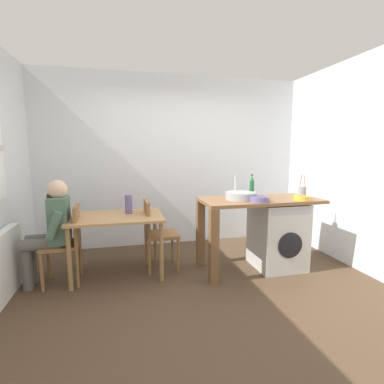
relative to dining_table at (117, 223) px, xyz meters
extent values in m
plane|color=#4C3826|center=(0.89, -0.64, -0.64)|extent=(5.46, 5.46, 0.00)
cube|color=silver|center=(0.89, 1.11, 0.71)|extent=(4.60, 0.10, 2.70)
cube|color=silver|center=(3.04, -0.64, 0.71)|extent=(0.10, 3.80, 2.70)
cube|color=white|center=(-1.13, -0.34, -0.29)|extent=(0.10, 0.80, 0.70)
cube|color=tan|center=(0.00, 0.00, 0.08)|extent=(1.10, 0.76, 0.03)
cylinder|color=#977045|center=(-0.50, -0.33, -0.29)|extent=(0.05, 0.05, 0.71)
cylinder|color=#977045|center=(0.50, -0.33, -0.29)|extent=(0.05, 0.05, 0.71)
cylinder|color=#977045|center=(-0.50, 0.33, -0.29)|extent=(0.05, 0.05, 0.71)
cylinder|color=#977045|center=(0.50, 0.33, -0.29)|extent=(0.05, 0.05, 0.71)
cube|color=olive|center=(-0.62, -0.10, -0.19)|extent=(0.42, 0.42, 0.04)
cube|color=olive|center=(-0.44, -0.09, 0.03)|extent=(0.05, 0.38, 0.45)
cylinder|color=olive|center=(-0.79, -0.29, -0.42)|extent=(0.04, 0.04, 0.45)
cylinder|color=olive|center=(-0.81, 0.07, -0.42)|extent=(0.04, 0.04, 0.45)
cylinder|color=olive|center=(-0.43, -0.27, -0.42)|extent=(0.04, 0.04, 0.45)
cylinder|color=olive|center=(-0.45, 0.09, -0.42)|extent=(0.04, 0.04, 0.45)
cube|color=olive|center=(0.55, 0.05, -0.19)|extent=(0.41, 0.41, 0.04)
cube|color=olive|center=(0.37, 0.04, 0.03)|extent=(0.05, 0.38, 0.45)
cylinder|color=olive|center=(0.72, 0.24, -0.42)|extent=(0.04, 0.04, 0.45)
cylinder|color=olive|center=(0.74, -0.12, -0.42)|extent=(0.04, 0.04, 0.45)
cylinder|color=olive|center=(0.36, 0.22, -0.42)|extent=(0.04, 0.04, 0.45)
cylinder|color=olive|center=(0.38, -0.14, -0.42)|extent=(0.04, 0.04, 0.45)
cylinder|color=#595651|center=(-0.96, -0.20, -0.42)|extent=(0.11, 0.11, 0.45)
cylinder|color=#595651|center=(-0.96, -0.02, -0.42)|extent=(0.11, 0.11, 0.45)
cylinder|color=#595651|center=(-0.80, -0.20, -0.14)|extent=(0.41, 0.16, 0.14)
cylinder|color=#595651|center=(-0.80, -0.02, -0.14)|extent=(0.41, 0.16, 0.14)
cube|color=#4C6B56|center=(-0.62, -0.10, 0.11)|extent=(0.21, 0.35, 0.52)
cylinder|color=#4C6B56|center=(-0.63, -0.31, 0.09)|extent=(0.19, 0.10, 0.31)
cylinder|color=#4C6B56|center=(-0.65, 0.11, 0.09)|extent=(0.19, 0.10, 0.31)
sphere|color=beige|center=(-0.62, -0.10, 0.45)|extent=(0.21, 0.21, 0.21)
sphere|color=black|center=(-0.68, -0.10, 0.37)|extent=(0.12, 0.12, 0.12)
cube|color=brown|center=(1.77, -0.24, 0.26)|extent=(1.50, 0.68, 0.04)
cube|color=brown|center=(1.07, -0.53, -0.20)|extent=(0.10, 0.10, 0.88)
cube|color=brown|center=(1.07, 0.05, -0.20)|extent=(0.10, 0.10, 0.88)
cube|color=silver|center=(2.03, -0.24, -0.21)|extent=(0.60, 0.60, 0.86)
cylinder|color=black|center=(2.03, -0.55, -0.26)|extent=(0.32, 0.02, 0.32)
cube|color=#B2B2B7|center=(2.03, -0.54, 0.16)|extent=(0.54, 0.01, 0.08)
cylinder|color=#9EA0A5|center=(1.51, -0.24, 0.32)|extent=(0.38, 0.38, 0.09)
cylinder|color=#B2B2B7|center=(1.51, -0.06, 0.42)|extent=(0.02, 0.02, 0.28)
cylinder|color=#19592D|center=(1.72, -0.10, 0.38)|extent=(0.06, 0.06, 0.21)
cone|color=#19592D|center=(1.72, -0.10, 0.52)|extent=(0.05, 0.05, 0.06)
cylinder|color=#262626|center=(1.72, -0.10, 0.56)|extent=(0.02, 0.02, 0.02)
cylinder|color=slate|center=(1.66, -0.44, 0.31)|extent=(0.23, 0.23, 0.06)
cylinder|color=#3D375B|center=(1.66, -0.44, 0.32)|extent=(0.19, 0.19, 0.03)
cylinder|color=gray|center=(2.40, -0.19, 0.34)|extent=(0.11, 0.11, 0.13)
cylinder|color=#99724C|center=(2.38, -0.18, 0.49)|extent=(0.01, 0.04, 0.18)
cylinder|color=#99724C|center=(2.42, -0.21, 0.49)|extent=(0.01, 0.05, 0.18)
cylinder|color=gold|center=(2.22, -0.46, 0.30)|extent=(0.20, 0.20, 0.05)
cylinder|color=olive|center=(2.22, -0.46, 0.32)|extent=(0.16, 0.16, 0.03)
cylinder|color=slate|center=(0.15, 0.10, 0.21)|extent=(0.09, 0.09, 0.24)
cube|color=#B2B2B7|center=(1.72, -0.34, 0.28)|extent=(0.15, 0.06, 0.01)
cube|color=#262628|center=(1.72, -0.34, 0.28)|extent=(0.15, 0.06, 0.01)
camera|label=1|loc=(0.10, -3.53, 0.88)|focal=26.93mm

